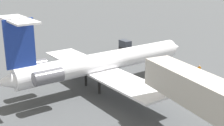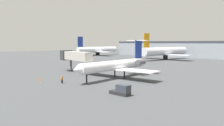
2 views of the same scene
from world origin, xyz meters
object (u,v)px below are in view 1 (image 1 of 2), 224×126
Objects in this scene: jet_bridge at (217,101)px; ground_crew_marshaller at (199,71)px; regional_jet at (99,62)px; baggage_tug_lead at (126,46)px.

jet_bridge is 20.32m from ground_crew_marshaller.
regional_jet is at bearing 1.24° from jet_bridge.
ground_crew_marshaller is (-3.74, -14.24, -2.60)m from regional_jet.
jet_bridge is 8.82× the size of ground_crew_marshaller.
baggage_tug_lead is (17.48, 0.69, -0.02)m from ground_crew_marshaller.
baggage_tug_lead is at bearing 2.26° from ground_crew_marshaller.
regional_jet is 1.86× the size of jet_bridge.
regional_jet is 14.95m from ground_crew_marshaller.
regional_jet reaches higher than ground_crew_marshaller.
jet_bridge is 3.72× the size of baggage_tug_lead.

